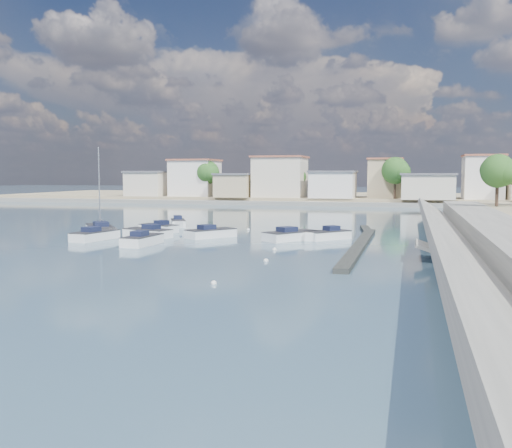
{
  "coord_description": "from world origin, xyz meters",
  "views": [
    {
      "loc": [
        11.01,
        -37.29,
        6.05
      ],
      "look_at": [
        -2.97,
        14.04,
        1.4
      ],
      "focal_mm": 40.0,
      "sensor_mm": 36.0,
      "label": 1
    }
  ],
  "objects_px": {
    "motorboat_h": "(294,236)",
    "motorboat_a": "(144,240)",
    "sailboat": "(100,229)",
    "motorboat_b": "(213,233)",
    "motorboat_g": "(178,223)",
    "motorboat_d": "(326,236)",
    "motorboat_c": "(146,233)",
    "motorboat_f": "(157,229)",
    "motorboat_e": "(97,236)"
  },
  "relations": [
    {
      "from": "motorboat_a",
      "to": "motorboat_g",
      "type": "height_order",
      "value": "same"
    },
    {
      "from": "motorboat_b",
      "to": "motorboat_d",
      "type": "distance_m",
      "value": 10.77
    },
    {
      "from": "motorboat_b",
      "to": "sailboat",
      "type": "relative_size",
      "value": 0.56
    },
    {
      "from": "motorboat_a",
      "to": "motorboat_c",
      "type": "bearing_deg",
      "value": 114.72
    },
    {
      "from": "motorboat_e",
      "to": "motorboat_f",
      "type": "xyz_separation_m",
      "value": [
        2.34,
        7.95,
        -0.0
      ]
    },
    {
      "from": "motorboat_d",
      "to": "motorboat_f",
      "type": "relative_size",
      "value": 0.92
    },
    {
      "from": "motorboat_h",
      "to": "motorboat_b",
      "type": "bearing_deg",
      "value": 179.3
    },
    {
      "from": "motorboat_e",
      "to": "sailboat",
      "type": "relative_size",
      "value": 0.61
    },
    {
      "from": "motorboat_d",
      "to": "motorboat_f",
      "type": "xyz_separation_m",
      "value": [
        -18.1,
        2.33,
        0.0
      ]
    },
    {
      "from": "motorboat_d",
      "to": "motorboat_f",
      "type": "distance_m",
      "value": 18.25
    },
    {
      "from": "motorboat_c",
      "to": "motorboat_h",
      "type": "height_order",
      "value": "same"
    },
    {
      "from": "motorboat_h",
      "to": "motorboat_g",
      "type": "bearing_deg",
      "value": 148.42
    },
    {
      "from": "motorboat_a",
      "to": "motorboat_e",
      "type": "xyz_separation_m",
      "value": [
        -5.84,
        2.2,
        -0.0
      ]
    },
    {
      "from": "motorboat_e",
      "to": "sailboat",
      "type": "bearing_deg",
      "value": 118.06
    },
    {
      "from": "motorboat_g",
      "to": "motorboat_d",
      "type": "bearing_deg",
      "value": -25.07
    },
    {
      "from": "motorboat_a",
      "to": "sailboat",
      "type": "relative_size",
      "value": 0.58
    },
    {
      "from": "motorboat_b",
      "to": "motorboat_d",
      "type": "xyz_separation_m",
      "value": [
        10.74,
        0.87,
        -0.0
      ]
    },
    {
      "from": "motorboat_c",
      "to": "sailboat",
      "type": "distance_m",
      "value": 6.44
    },
    {
      "from": "motorboat_d",
      "to": "motorboat_h",
      "type": "distance_m",
      "value": 2.99
    },
    {
      "from": "motorboat_e",
      "to": "motorboat_a",
      "type": "bearing_deg",
      "value": -20.69
    },
    {
      "from": "motorboat_a",
      "to": "motorboat_f",
      "type": "bearing_deg",
      "value": 109.03
    },
    {
      "from": "motorboat_f",
      "to": "motorboat_h",
      "type": "bearing_deg",
      "value": -12.17
    },
    {
      "from": "motorboat_a",
      "to": "motorboat_d",
      "type": "distance_m",
      "value": 16.56
    },
    {
      "from": "motorboat_a",
      "to": "motorboat_f",
      "type": "xyz_separation_m",
      "value": [
        -3.5,
        10.15,
        -0.0
      ]
    },
    {
      "from": "motorboat_g",
      "to": "motorboat_h",
      "type": "xyz_separation_m",
      "value": [
        15.56,
        -9.57,
        -0.0
      ]
    },
    {
      "from": "motorboat_h",
      "to": "motorboat_a",
      "type": "bearing_deg",
      "value": -149.77
    },
    {
      "from": "motorboat_b",
      "to": "sailboat",
      "type": "height_order",
      "value": "sailboat"
    },
    {
      "from": "motorboat_f",
      "to": "sailboat",
      "type": "distance_m",
      "value": 5.8
    },
    {
      "from": "motorboat_f",
      "to": "motorboat_h",
      "type": "distance_m",
      "value": 15.63
    },
    {
      "from": "motorboat_d",
      "to": "sailboat",
      "type": "xyz_separation_m",
      "value": [
        -23.25,
        -0.35,
        0.03
      ]
    },
    {
      "from": "motorboat_a",
      "to": "sailboat",
      "type": "height_order",
      "value": "sailboat"
    },
    {
      "from": "motorboat_b",
      "to": "motorboat_c",
      "type": "relative_size",
      "value": 0.92
    },
    {
      "from": "motorboat_b",
      "to": "motorboat_d",
      "type": "bearing_deg",
      "value": 4.62
    },
    {
      "from": "sailboat",
      "to": "motorboat_h",
      "type": "bearing_deg",
      "value": -1.72
    },
    {
      "from": "motorboat_b",
      "to": "motorboat_e",
      "type": "distance_m",
      "value": 10.8
    },
    {
      "from": "motorboat_d",
      "to": "motorboat_e",
      "type": "height_order",
      "value": "same"
    },
    {
      "from": "motorboat_f",
      "to": "sailboat",
      "type": "bearing_deg",
      "value": -152.46
    },
    {
      "from": "motorboat_b",
      "to": "motorboat_h",
      "type": "relative_size",
      "value": 0.91
    },
    {
      "from": "motorboat_a",
      "to": "motorboat_d",
      "type": "relative_size",
      "value": 1.18
    },
    {
      "from": "motorboat_c",
      "to": "motorboat_g",
      "type": "distance_m",
      "value": 11.02
    },
    {
      "from": "motorboat_a",
      "to": "motorboat_h",
      "type": "xyz_separation_m",
      "value": [
        11.77,
        6.86,
        -0.0
      ]
    },
    {
      "from": "motorboat_c",
      "to": "motorboat_g",
      "type": "xyz_separation_m",
      "value": [
        -1.27,
        10.95,
        0.0
      ]
    },
    {
      "from": "motorboat_c",
      "to": "motorboat_h",
      "type": "distance_m",
      "value": 14.36
    },
    {
      "from": "motorboat_b",
      "to": "motorboat_h",
      "type": "distance_m",
      "value": 7.91
    },
    {
      "from": "motorboat_c",
      "to": "motorboat_h",
      "type": "relative_size",
      "value": 0.99
    },
    {
      "from": "motorboat_a",
      "to": "sailboat",
      "type": "bearing_deg",
      "value": 139.17
    },
    {
      "from": "motorboat_d",
      "to": "motorboat_c",
      "type": "bearing_deg",
      "value": -172.19
    },
    {
      "from": "sailboat",
      "to": "motorboat_c",
      "type": "bearing_deg",
      "value": -18.06
    },
    {
      "from": "motorboat_a",
      "to": "motorboat_d",
      "type": "height_order",
      "value": "same"
    },
    {
      "from": "motorboat_g",
      "to": "motorboat_f",
      "type": "bearing_deg",
      "value": -87.39
    }
  ]
}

